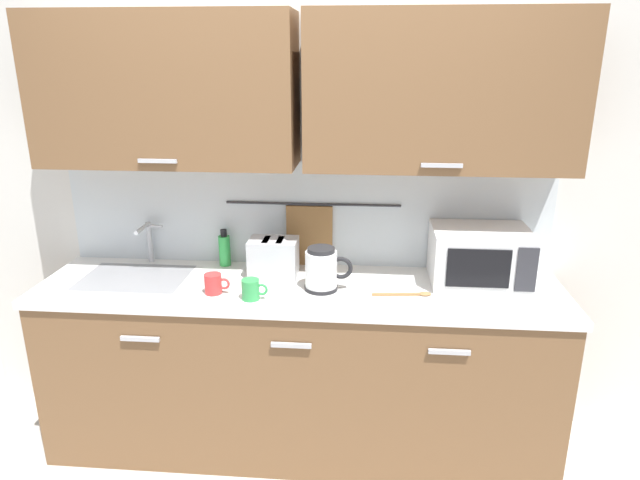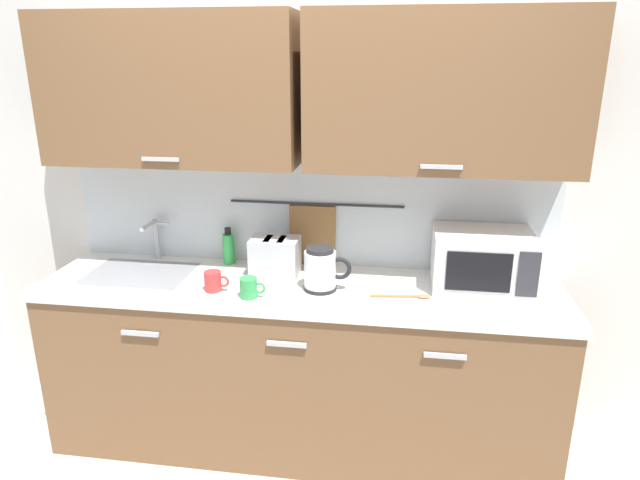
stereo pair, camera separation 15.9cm
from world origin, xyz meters
name	(u,v)px [view 2 (the right image)]	position (x,y,z in m)	size (l,w,h in m)	color
ground	(290,479)	(0.00, 0.00, 0.00)	(8.00, 8.00, 0.00)	#B7B2A8
counter_unit	(298,364)	(-0.01, 0.30, 0.46)	(2.53, 0.64, 0.90)	brown
back_wall_assembly	(306,148)	(0.00, 0.53, 1.52)	(3.70, 0.41, 2.50)	silver
sink_faucet	(154,234)	(-0.83, 0.53, 1.04)	(0.09, 0.17, 0.22)	#B2B5BA
microwave	(482,259)	(0.86, 0.41, 1.04)	(0.46, 0.35, 0.27)	white
electric_kettle	(321,269)	(0.11, 0.25, 1.00)	(0.23, 0.16, 0.21)	black
dish_soap_bottle	(229,248)	(-0.42, 0.53, 0.99)	(0.06, 0.06, 0.20)	green
mug_near_sink	(249,288)	(-0.20, 0.11, 0.95)	(0.12, 0.08, 0.09)	green
toaster	(275,256)	(-0.14, 0.41, 1.00)	(0.26, 0.17, 0.19)	#B7BABF
mug_by_kettle	(213,281)	(-0.38, 0.16, 0.95)	(0.12, 0.08, 0.09)	red
wooden_spoon	(408,296)	(0.52, 0.21, 0.91)	(0.28, 0.06, 0.01)	#9E7042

